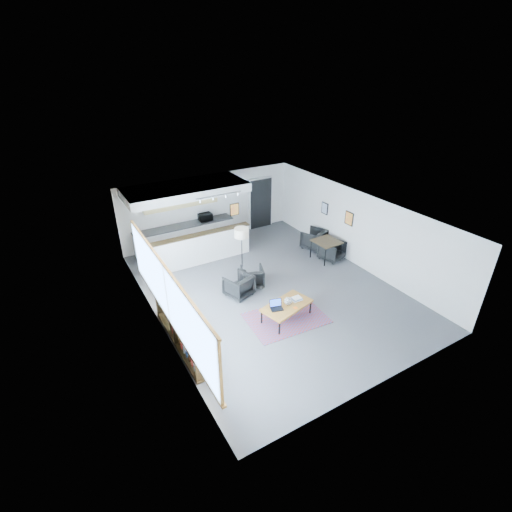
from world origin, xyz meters
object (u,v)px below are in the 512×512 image
armchair_right (252,276)px  dining_table (327,243)px  floor_lamp (242,234)px  ceramic_pot (288,301)px  book_stack (297,299)px  coffee_table (287,306)px  dining_chair_near (332,251)px  armchair_left (239,285)px  dining_chair_far (314,240)px  laptop (276,306)px  microwave (205,216)px

armchair_right → dining_table: dining_table is taller
dining_table → armchair_right: bearing=-176.3°
floor_lamp → ceramic_pot: bearing=-92.3°
book_stack → floor_lamp: size_ratio=0.18×
coffee_table → dining_chair_near: bearing=16.9°
armchair_left → dining_chair_far: armchair_left is taller
armchair_left → floor_lamp: floor_lamp is taller
laptop → ceramic_pot: laptop is taller
book_stack → dining_chair_far: size_ratio=0.42×
coffee_table → floor_lamp: bearing=72.5°
armchair_right → dining_chair_far: armchair_right is taller
dining_table → dining_chair_near: (0.18, -0.11, -0.33)m
ceramic_pot → book_stack: size_ratio=0.77×
ceramic_pot → floor_lamp: 3.00m
armchair_right → dining_table: size_ratio=0.78×
armchair_right → floor_lamp: bearing=-77.8°
laptop → dining_table: size_ratio=0.44×
ceramic_pot → coffee_table: bearing=175.0°
coffee_table → armchair_right: armchair_right is taller
book_stack → armchair_left: armchair_left is taller
laptop → floor_lamp: floor_lamp is taller
coffee_table → armchair_left: (-0.60, 1.70, -0.05)m
book_stack → armchair_left: (-0.96, 1.64, -0.13)m
coffee_table → ceramic_pot: bearing=-19.4°
dining_chair_near → floor_lamp: bearing=149.0°
laptop → microwave: bearing=101.2°
book_stack → floor_lamp: 2.96m
ceramic_pot → book_stack: 0.35m
laptop → microwave: size_ratio=0.78×
armchair_left → dining_chair_far: bearing=-178.9°
armchair_left → armchair_right: 0.69m
floor_lamp → dining_table: 3.22m
laptop → ceramic_pot: (0.37, -0.03, 0.04)m
ceramic_pot → dining_chair_near: 3.95m
book_stack → armchair_left: size_ratio=0.39×
book_stack → floor_lamp: floor_lamp is taller
book_stack → dining_table: dining_table is taller
floor_lamp → laptop: bearing=-99.7°
coffee_table → ceramic_pot: 0.15m
dining_chair_far → microwave: microwave is taller
dining_chair_near → dining_chair_far: size_ratio=0.96×
coffee_table → book_stack: book_stack is taller
laptop → microwave: (0.39, 5.61, 0.57)m
dining_table → microwave: (-3.15, 3.46, 0.44)m
coffee_table → ceramic_pot: (0.03, -0.00, 0.15)m
dining_chair_near → ceramic_pot: bearing=-165.4°
armchair_right → coffee_table: bearing=108.5°
book_stack → dining_table: (2.84, 2.12, 0.15)m
floor_lamp → dining_chair_near: floor_lamp is taller
dining_chair_near → microwave: 4.95m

